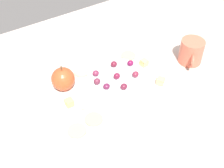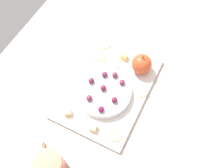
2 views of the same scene
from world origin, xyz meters
The scene contains 22 objects.
table centered at (0.00, 0.00, 1.70)cm, with size 148.24×85.92×3.39cm, color #BEADA3.
platter centered at (4.91, 2.45, 4.07)cm, with size 35.37×25.03×1.35cm, color silver.
serving_dish centered at (1.81, 2.28, 6.00)cm, with size 17.15×17.15×2.51cm, color silver.
apple_whole centered at (15.58, -4.48, 8.12)cm, with size 6.75×6.75×6.75cm, color #CC4B25.
apple_stem centered at (15.58, -4.48, 12.09)cm, with size 0.50×0.50×1.20cm, color brown.
cheese_cube_0 centered at (-8.83, 9.22, 5.80)cm, with size 2.11×2.11×2.11cm, color #F4C277.
cheese_cube_1 centered at (17.38, 2.53, 5.80)cm, with size 2.11×2.11×2.11cm, color #F0D369.
cheese_cube_2 centered at (-9.82, 0.17, 5.80)cm, with size 2.11×2.11×2.11cm, color #EFC97A.
cracker_0 centered at (14.36, 10.45, 4.94)cm, with size 4.84×4.84×0.40cm, color #D1B57C.
cracker_1 centered at (-8.35, -6.46, 4.94)cm, with size 4.84×4.84×0.40cm, color #DDB47E.
cracker_2 centered at (13.19, 4.79, 4.94)cm, with size 4.84×4.84×0.40cm, color #D1B68D.
cracker_3 centered at (19.80, 11.44, 4.94)cm, with size 4.84×4.84×0.40cm, color #D5B281.
cracker_4 centered at (8.20, -7.65, 4.94)cm, with size 4.84×4.84×0.40cm, color #E0B988.
grape_0 centered at (2.84, 7.28, 8.13)cm, with size 1.95×1.75×1.74cm, color maroon.
grape_1 centered at (6.75, 4.56, 8.05)cm, with size 1.95×1.75×1.58cm, color #601D3E.
grape_2 centered at (2.17, 2.71, 8.17)cm, with size 1.95×1.75×1.84cm, color maroon.
grape_3 centered at (-4.46, 0.36, 8.10)cm, with size 1.95×1.75×1.69cm, color maroon.
grape_4 centered at (8.01, 1.55, 8.17)cm, with size 1.95×1.75×1.82cm, color maroon.
grape_5 centered at (6.57, -1.64, 8.10)cm, with size 1.95×1.75×1.69cm, color maroon.
grape_6 centered at (-0.18, -2.19, 8.16)cm, with size 1.95×1.75×1.81cm, color maroon.
grape_7 centered at (-2.77, 4.95, 8.15)cm, with size 1.95×1.75×1.79cm, color maroon.
cup centered at (-24.54, 5.01, 7.29)cm, with size 8.51×9.28×7.80cm.
Camera 1 is at (37.17, 54.92, 65.65)cm, focal length 48.06 mm.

